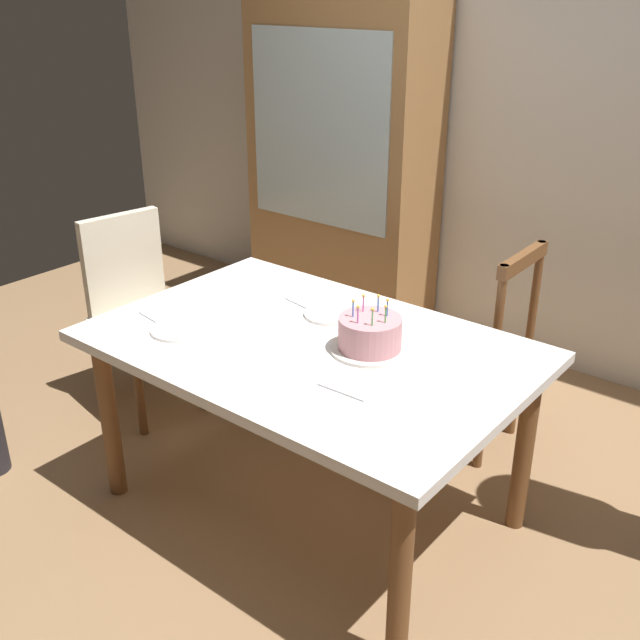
{
  "coord_description": "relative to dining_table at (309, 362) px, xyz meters",
  "views": [
    {
      "loc": [
        1.55,
        -1.87,
        1.95
      ],
      "look_at": [
        0.05,
        0.0,
        0.85
      ],
      "focal_mm": 41.7,
      "sensor_mm": 36.0,
      "label": 1
    }
  ],
  "objects": [
    {
      "name": "chair_upholstered",
      "position": [
        -1.18,
        0.13,
        -0.13
      ],
      "size": [
        0.51,
        0.51,
        0.95
      ],
      "color": "beige",
      "rests_on": "ground"
    },
    {
      "name": "china_cabinet",
      "position": [
        -1.04,
        1.56,
        0.29
      ],
      "size": [
        1.1,
        0.45,
        1.9
      ],
      "color": "#9E7042",
      "rests_on": "ground"
    },
    {
      "name": "fork_far_side",
      "position": [
        -0.24,
        0.23,
        0.09
      ],
      "size": [
        0.18,
        0.05,
        0.01
      ],
      "primitive_type": "cube",
      "rotation": [
        0.0,
        0.0,
        -0.18
      ],
      "color": "silver",
      "rests_on": "dining_table"
    },
    {
      "name": "ground",
      "position": [
        0.0,
        0.0,
        -0.66
      ],
      "size": [
        6.4,
        6.4,
        0.0
      ],
      "primitive_type": "plane",
      "color": "#93704C"
    },
    {
      "name": "chair_spindle_back",
      "position": [
        0.25,
        0.84,
        -0.2
      ],
      "size": [
        0.45,
        0.45,
        0.95
      ],
      "color": "brown",
      "rests_on": "ground"
    },
    {
      "name": "birthday_cake",
      "position": [
        0.21,
        0.08,
        0.15
      ],
      "size": [
        0.28,
        0.28,
        0.19
      ],
      "color": "silver",
      "rests_on": "dining_table"
    },
    {
      "name": "plate_far_side",
      "position": [
        -0.08,
        0.24,
        0.09
      ],
      "size": [
        0.22,
        0.22,
        0.01
      ],
      "primitive_type": "cylinder",
      "color": "white",
      "rests_on": "dining_table"
    },
    {
      "name": "back_wall",
      "position": [
        0.0,
        1.85,
        0.64
      ],
      "size": [
        6.4,
        0.1,
        2.6
      ],
      "primitive_type": "cube",
      "color": "beige",
      "rests_on": "ground"
    },
    {
      "name": "dining_table",
      "position": [
        0.0,
        0.0,
        0.0
      ],
      "size": [
        1.58,
        1.04,
        0.75
      ],
      "color": "white",
      "rests_on": "ground"
    },
    {
      "name": "fork_near_celebrant",
      "position": [
        -0.6,
        -0.24,
        0.09
      ],
      "size": [
        0.18,
        0.04,
        0.01
      ],
      "primitive_type": "cube",
      "rotation": [
        0.0,
        0.0,
        -0.15
      ],
      "color": "silver",
      "rests_on": "dining_table"
    },
    {
      "name": "plate_near_celebrant",
      "position": [
        -0.44,
        -0.24,
        0.09
      ],
      "size": [
        0.22,
        0.22,
        0.01
      ],
      "primitive_type": "cylinder",
      "color": "white",
      "rests_on": "dining_table"
    },
    {
      "name": "fork_near_guest",
      "position": [
        0.32,
        -0.22,
        0.09
      ],
      "size": [
        0.18,
        0.02,
        0.01
      ],
      "primitive_type": "cube",
      "rotation": [
        0.0,
        0.0,
        0.04
      ],
      "color": "silver",
      "rests_on": "dining_table"
    }
  ]
}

